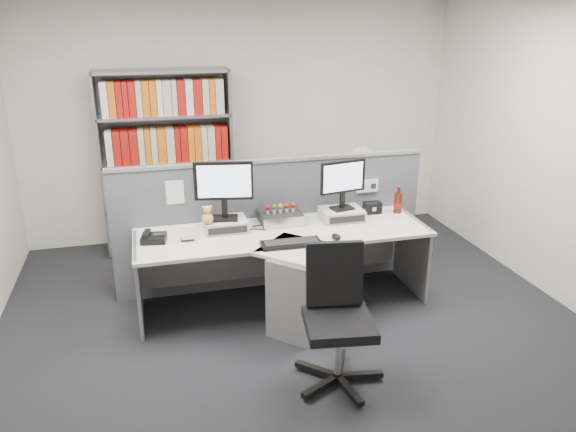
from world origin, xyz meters
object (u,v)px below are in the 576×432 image
object	(u,v)px
monitor_right	(343,181)
desk_fan	(362,162)
mouse	(336,237)
office_chair	(337,312)
speaker	(372,208)
filing_cabinet	(359,215)
keyboard	(291,243)
desk	(290,268)
monitor_left	(224,186)
desk_calendar	(187,235)
desktop_pc	(280,217)
cola_bottle	(398,203)
desk_phone	(153,238)
shelving_unit	(168,165)

from	to	relation	value
monitor_right	desk_fan	bearing A→B (deg)	59.74
mouse	office_chair	bearing A→B (deg)	-108.54
speaker	monitor_right	bearing A→B (deg)	-166.52
filing_cabinet	monitor_right	bearing A→B (deg)	-120.25
keyboard	monitor_right	bearing A→B (deg)	38.20
desk	monitor_left	xyz separation A→B (m)	(-0.49, 0.38, 0.68)
office_chair	desk_calendar	bearing A→B (deg)	128.82
speaker	desk_fan	distance (m)	0.99
monitor_left	monitor_right	distance (m)	1.10
monitor_left	keyboard	distance (m)	0.79
desktop_pc	speaker	size ratio (longest dim) A/B	2.25
monitor_left	desk_fan	xyz separation A→B (m)	(1.69, 1.02, -0.14)
keyboard	monitor_left	bearing A→B (deg)	134.19
mouse	cola_bottle	world-z (taller)	cola_bottle
desk_calendar	desk_fan	distance (m)	2.37
desktop_pc	desk_fan	size ratio (longest dim) A/B	0.82
monitor_right	cola_bottle	bearing A→B (deg)	3.76
desk_phone	shelving_unit	size ratio (longest dim) A/B	0.12
desk	speaker	bearing A→B (deg)	26.11
monitor_left	desk	bearing A→B (deg)	-37.94
monitor_left	speaker	size ratio (longest dim) A/B	3.12
cola_bottle	desk_fan	world-z (taller)	desk_fan
mouse	desktop_pc	bearing A→B (deg)	124.41
monitor_left	desk_calendar	distance (m)	0.53
speaker	filing_cabinet	xyz separation A→B (m)	(0.25, 0.93, -0.43)
desk	filing_cabinet	world-z (taller)	desk
desk_calendar	speaker	xyz separation A→B (m)	(1.79, 0.25, 0.00)
cola_bottle	filing_cabinet	xyz separation A→B (m)	(0.01, 0.98, -0.47)
monitor_left	desk_calendar	size ratio (longest dim) A/B	3.98
desk	desk_fan	size ratio (longest dim) A/B	5.64
monitor_left	desk_phone	size ratio (longest dim) A/B	2.25
desktop_pc	shelving_unit	xyz separation A→B (m)	(-0.93, 1.40, 0.21)
mouse	desk_fan	distance (m)	1.70
speaker	cola_bottle	bearing A→B (deg)	-10.08
desk_phone	filing_cabinet	size ratio (longest dim) A/B	0.33
desk_calendar	shelving_unit	world-z (taller)	shelving_unit
mouse	cola_bottle	size ratio (longest dim) A/B	0.45
monitor_left	cola_bottle	distance (m)	1.72
desktop_pc	mouse	bearing A→B (deg)	-55.59
desk_phone	office_chair	bearing A→B (deg)	-45.03
desk_fan	desktop_pc	bearing A→B (deg)	-141.09
mouse	cola_bottle	bearing A→B (deg)	31.93
desk_calendar	shelving_unit	size ratio (longest dim) A/B	0.07
monitor_right	speaker	size ratio (longest dim) A/B	2.75
keyboard	desk_calendar	world-z (taller)	desk_calendar
office_chair	mouse	bearing A→B (deg)	71.46
speaker	office_chair	distance (m)	1.68
desk_phone	desk_calendar	world-z (taller)	desk_calendar
keyboard	speaker	world-z (taller)	speaker
monitor_left	monitor_right	bearing A→B (deg)	-0.01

